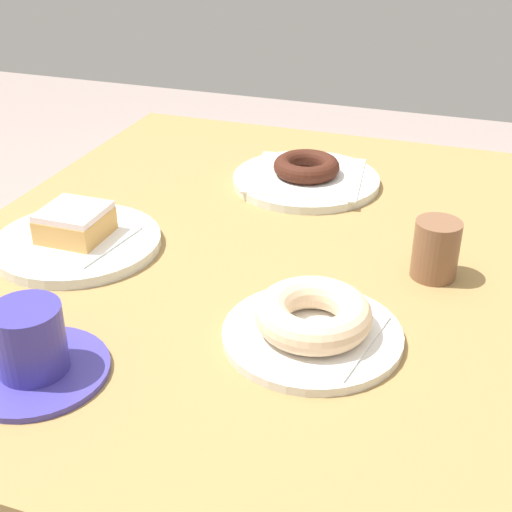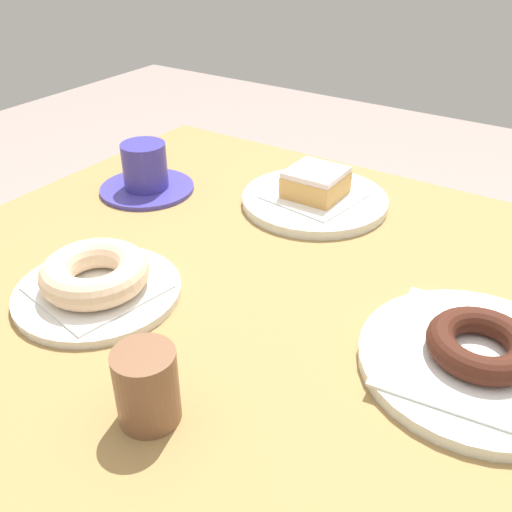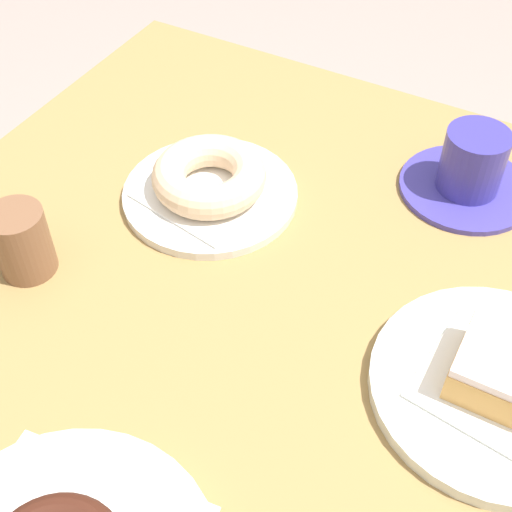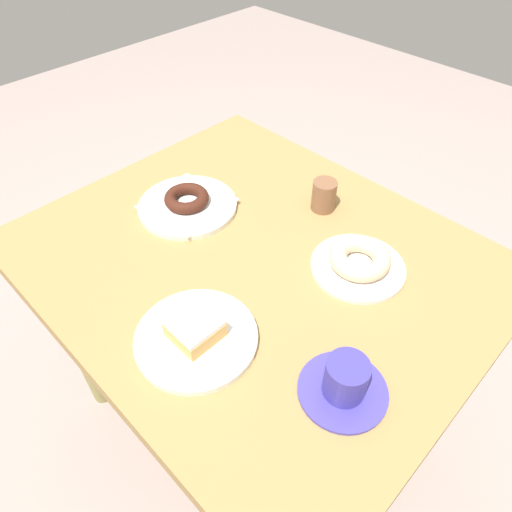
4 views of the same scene
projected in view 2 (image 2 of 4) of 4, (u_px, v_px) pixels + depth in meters
The scene contains 12 objects.
table at pixel (279, 355), 0.75m from camera, with size 0.98×0.83×0.72m.
plate_chocolate_ring at pixel (475, 364), 0.59m from camera, with size 0.24×0.24×0.01m, color silver.
napkin_chocolate_ring at pixel (477, 358), 0.58m from camera, with size 0.18×0.18×0.00m, color white.
donut_chocolate_ring at pixel (480, 346), 0.57m from camera, with size 0.11×0.11×0.03m, color #3D1B11.
plate_sugar_ring at pixel (98, 292), 0.70m from camera, with size 0.20×0.20×0.01m, color silver.
napkin_sugar_ring at pixel (97, 287), 0.69m from camera, with size 0.13×0.13×0.00m, color white.
donut_sugar_ring at pixel (95, 273), 0.68m from camera, with size 0.13×0.13×0.04m, color beige.
plate_glazed_square at pixel (315, 200), 0.90m from camera, with size 0.23×0.23×0.01m, color silver.
napkin_glazed_square at pixel (315, 195), 0.90m from camera, with size 0.13×0.13×0.00m, color white.
donut_glazed_square at pixel (316, 182), 0.89m from camera, with size 0.08×0.08×0.04m.
coffee_cup at pixel (145, 172), 0.93m from camera, with size 0.15×0.15×0.08m.
sugar_jar at pixel (146, 386), 0.52m from camera, with size 0.06×0.06×0.08m, color brown.
Camera 2 is at (-0.29, 0.49, 1.13)m, focal length 40.53 mm.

